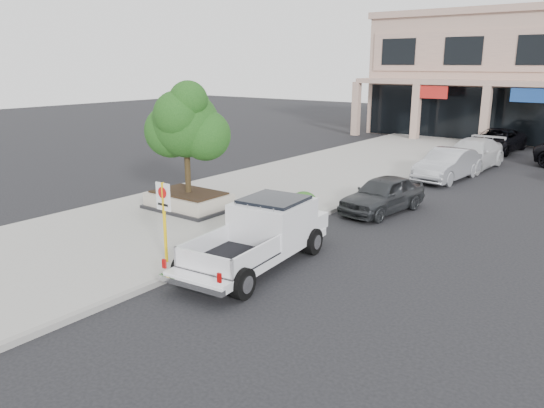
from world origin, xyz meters
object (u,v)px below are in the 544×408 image
(planter, at_px, (189,201))
(curb_car_a, at_px, (383,194))
(planter_tree, at_px, (191,124))
(no_parking_sign, at_px, (164,211))
(pickup_truck, at_px, (254,237))
(curb_car_b, at_px, (447,165))
(curb_car_d, at_px, (496,140))
(curb_car_c, at_px, (472,154))

(planter, xyz_separation_m, curb_car_a, (5.92, 4.60, 0.23))
(planter_tree, distance_m, no_parking_sign, 5.97)
(no_parking_sign, bearing_deg, pickup_truck, 36.50)
(planter, height_order, curb_car_a, curb_car_a)
(no_parking_sign, bearing_deg, curb_car_b, 82.19)
(planter, height_order, curb_car_b, curb_car_b)
(planter, bearing_deg, curb_car_b, 63.94)
(planter, xyz_separation_m, planter_tree, (0.13, 0.15, 2.94))
(curb_car_a, bearing_deg, curb_car_d, 99.27)
(pickup_truck, distance_m, curb_car_a, 7.49)
(planter, bearing_deg, no_parking_sign, -50.51)
(curb_car_c, xyz_separation_m, curb_car_d, (-0.49, 6.69, -0.05))
(no_parking_sign, bearing_deg, curb_car_a, 75.49)
(pickup_truck, height_order, curb_car_b, pickup_truck)
(planter, relative_size, planter_tree, 0.80)
(planter_tree, bearing_deg, curb_car_d, 76.82)
(no_parking_sign, bearing_deg, planter_tree, 127.46)
(planter_tree, bearing_deg, curb_car_b, 64.17)
(curb_car_a, xyz_separation_m, curb_car_c, (-0.09, 11.11, 0.10))
(planter_tree, xyz_separation_m, curb_car_a, (5.79, 4.44, -2.71))
(planter, bearing_deg, pickup_truck, -27.20)
(planter_tree, relative_size, curb_car_b, 0.85)
(curb_car_a, bearing_deg, planter_tree, -135.05)
(planter_tree, xyz_separation_m, pickup_truck, (5.47, -3.04, -2.51))
(planter_tree, bearing_deg, curb_car_c, 69.88)
(planter, xyz_separation_m, pickup_truck, (5.61, -2.88, 0.43))
(planter, relative_size, pickup_truck, 0.56)
(curb_car_a, height_order, curb_car_b, curb_car_b)
(pickup_truck, bearing_deg, planter_tree, 145.29)
(no_parking_sign, xyz_separation_m, curb_car_d, (1.75, 26.77, -0.88))
(no_parking_sign, xyz_separation_m, curb_car_b, (2.24, 16.31, -0.86))
(planter, distance_m, curb_car_c, 16.76)
(planter, relative_size, curb_car_d, 0.59)
(planter, height_order, no_parking_sign, no_parking_sign)
(curb_car_a, height_order, curb_car_c, curb_car_c)
(no_parking_sign, distance_m, curb_car_a, 9.31)
(no_parking_sign, height_order, curb_car_c, no_parking_sign)
(no_parking_sign, height_order, pickup_truck, no_parking_sign)
(pickup_truck, xyz_separation_m, curb_car_b, (0.23, 14.82, -0.13))
(planter, bearing_deg, curb_car_d, 76.58)
(planter, relative_size, curb_car_a, 0.77)
(planter, xyz_separation_m, curb_car_d, (5.35, 22.40, 0.28))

